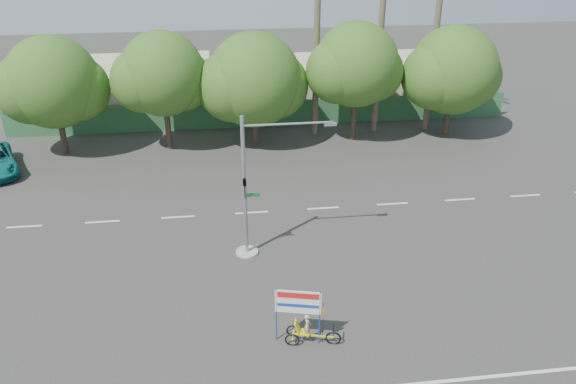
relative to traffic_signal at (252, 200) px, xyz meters
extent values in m
plane|color=#33302D|center=(2.20, -3.98, -2.92)|extent=(120.00, 120.00, 0.00)
cube|color=#336B3D|center=(2.20, 17.52, -1.92)|extent=(38.00, 0.08, 2.00)
cube|color=beige|center=(-7.80, 22.02, -0.92)|extent=(12.00, 8.00, 4.00)
cube|color=beige|center=(10.20, 22.02, -1.12)|extent=(14.00, 8.00, 3.60)
cylinder|color=#473828|center=(-11.80, 14.02, -1.16)|extent=(0.40, 0.40, 3.52)
sphere|color=#2E5B1A|center=(-11.80, 14.02, 2.04)|extent=(6.00, 6.00, 6.00)
sphere|color=#2E5B1A|center=(-10.45, 14.32, 1.48)|extent=(4.32, 4.32, 4.32)
sphere|color=#2E5B1A|center=(-13.15, 13.77, 1.72)|extent=(4.56, 4.56, 4.56)
cylinder|color=#473828|center=(-4.80, 14.02, -1.05)|extent=(0.40, 0.40, 3.74)
sphere|color=#2E5B1A|center=(-4.80, 14.02, 2.35)|extent=(5.60, 5.60, 5.60)
sphere|color=#2E5B1A|center=(-3.54, 14.32, 1.76)|extent=(4.03, 4.03, 4.03)
sphere|color=#2E5B1A|center=(-6.06, 13.77, 2.01)|extent=(4.26, 4.26, 4.26)
cylinder|color=#473828|center=(1.20, 14.02, -1.27)|extent=(0.40, 0.40, 3.30)
sphere|color=#2E5B1A|center=(1.20, 14.02, 1.73)|extent=(6.40, 6.40, 6.40)
sphere|color=#2E5B1A|center=(2.64, 14.32, 1.21)|extent=(4.61, 4.61, 4.61)
sphere|color=#2E5B1A|center=(-0.24, 13.77, 1.43)|extent=(4.86, 4.86, 4.86)
cylinder|color=#473828|center=(8.20, 14.02, -0.98)|extent=(0.40, 0.40, 3.87)
sphere|color=#2E5B1A|center=(8.20, 14.02, 2.54)|extent=(5.80, 5.80, 5.80)
sphere|color=#2E5B1A|center=(9.50, 14.32, 1.92)|extent=(4.18, 4.18, 4.18)
sphere|color=#2E5B1A|center=(6.89, 13.77, 2.19)|extent=(4.41, 4.41, 4.41)
cylinder|color=#473828|center=(15.20, 14.02, -1.20)|extent=(0.40, 0.40, 3.43)
sphere|color=#2E5B1A|center=(15.20, 14.02, 1.92)|extent=(6.20, 6.20, 6.20)
sphere|color=#2E5B1A|center=(16.59, 14.32, 1.37)|extent=(4.46, 4.46, 4.46)
sphere|color=#2E5B1A|center=(13.80, 13.77, 1.61)|extent=(4.71, 4.71, 4.71)
cylinder|color=#70604C|center=(10.20, 15.52, 5.58)|extent=(0.44, 0.44, 17.00)
cylinder|color=#70604C|center=(14.20, 15.52, 4.58)|extent=(0.44, 0.44, 15.00)
cylinder|color=#70604C|center=(5.70, 15.52, 4.08)|extent=(0.44, 0.44, 14.00)
cylinder|color=gray|center=(-0.30, 0.02, -2.87)|extent=(1.10, 1.10, 0.10)
cylinder|color=gray|center=(-0.30, 0.02, 0.58)|extent=(0.18, 0.18, 7.00)
cylinder|color=gray|center=(1.70, 0.02, 3.63)|extent=(4.00, 0.10, 0.10)
cube|color=gray|center=(3.60, 0.02, 3.53)|extent=(0.55, 0.20, 0.12)
imported|color=black|center=(-0.30, -0.20, 0.68)|extent=(0.16, 0.20, 1.00)
cube|color=#14662D|center=(0.05, 0.02, 0.23)|extent=(0.70, 0.04, 0.18)
torus|color=black|center=(2.59, -6.78, -2.64)|extent=(0.62, 0.22, 0.62)
torus|color=black|center=(1.14, -6.16, -2.66)|extent=(0.58, 0.20, 0.58)
torus|color=black|center=(1.02, -6.66, -2.66)|extent=(0.58, 0.20, 0.58)
cube|color=yellow|center=(1.83, -6.60, -2.59)|extent=(1.52, 0.42, 0.05)
cube|color=yellow|center=(1.08, -6.41, -2.64)|extent=(0.18, 0.55, 0.05)
cube|color=yellow|center=(1.48, -6.51, -2.46)|extent=(0.54, 0.48, 0.05)
cube|color=yellow|center=(1.24, -6.45, -2.20)|extent=(0.29, 0.42, 0.50)
cylinder|color=black|center=(2.59, -6.78, -2.28)|extent=(0.03, 0.03, 0.50)
cube|color=black|center=(2.59, -6.78, -2.03)|extent=(0.13, 0.41, 0.04)
imported|color=#CCB284|center=(1.61, -6.54, -2.11)|extent=(0.32, 0.41, 0.99)
cylinder|color=blue|center=(0.45, -6.26, -1.68)|extent=(0.06, 0.06, 2.47)
cylinder|color=blue|center=(2.06, -6.65, -1.68)|extent=(0.06, 0.06, 2.47)
cube|color=white|center=(1.25, -6.46, -1.04)|extent=(1.70, 0.46, 1.01)
cube|color=red|center=(1.25, -6.49, -0.72)|extent=(1.51, 0.38, 0.24)
cube|color=blue|center=(1.25, -6.49, -1.18)|extent=(1.51, 0.38, 0.13)
cylinder|color=black|center=(2.19, -6.69, -1.96)|extent=(0.02, 0.02, 1.92)
cube|color=red|center=(1.88, -6.61, -1.36)|extent=(0.79, 0.21, 0.60)
camera|label=1|loc=(-1.25, -23.05, 12.12)|focal=35.00mm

